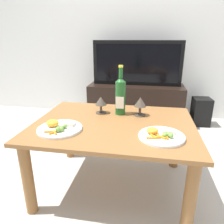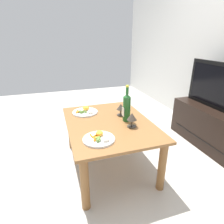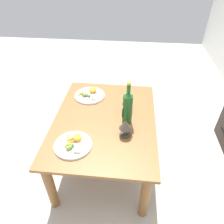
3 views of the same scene
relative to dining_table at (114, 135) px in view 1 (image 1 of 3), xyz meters
name	(u,v)px [view 1 (image 1 of 3)]	position (x,y,z in m)	size (l,w,h in m)	color
ground_plane	(114,185)	(0.00, 0.00, -0.42)	(6.40, 6.40, 0.00)	#B7B2A8
back_wall	(135,18)	(0.00, 1.66, 0.88)	(6.40, 0.10, 2.60)	silver
dining_table	(114,135)	(0.00, 0.00, 0.00)	(1.07, 0.81, 0.51)	brown
tv_stand	(135,103)	(0.06, 1.35, -0.18)	(1.20, 0.43, 0.49)	black
tv_screen	(137,63)	(0.06, 1.35, 0.34)	(1.10, 0.05, 0.54)	black
floor_speaker	(201,112)	(0.89, 1.36, -0.25)	(0.21, 0.21, 0.35)	black
wine_bottle	(120,95)	(0.02, 0.18, 0.24)	(0.07, 0.08, 0.36)	#1E5923
goblet_left	(101,102)	(-0.13, 0.17, 0.18)	(0.09, 0.09, 0.13)	#473D33
goblet_right	(140,103)	(0.17, 0.17, 0.19)	(0.09, 0.09, 0.14)	#473D33
dinner_plate_left	(59,128)	(-0.31, -0.18, 0.10)	(0.28, 0.28, 0.06)	white
dinner_plate_right	(161,135)	(0.31, -0.18, 0.10)	(0.27, 0.27, 0.05)	white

